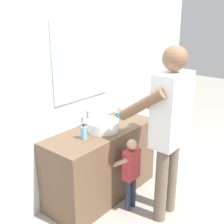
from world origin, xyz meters
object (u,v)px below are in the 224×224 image
at_px(soap_bottle, 84,133).
at_px(child_toddler, 131,168).
at_px(adult_parent, 169,120).
at_px(toothbrush_cup, 118,115).

distance_m(soap_bottle, child_toddler, 0.62).
relative_size(child_toddler, adult_parent, 0.46).
bearing_deg(child_toddler, adult_parent, -65.48).
relative_size(toothbrush_cup, adult_parent, 0.12).
height_order(toothbrush_cup, child_toddler, toothbrush_cup).
bearing_deg(adult_parent, child_toddler, 114.52).
bearing_deg(adult_parent, soap_bottle, 121.77).
bearing_deg(toothbrush_cup, adult_parent, -105.30).
xyz_separation_m(toothbrush_cup, soap_bottle, (-0.65, -0.08, 0.02)).
distance_m(soap_bottle, adult_parent, 0.85).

